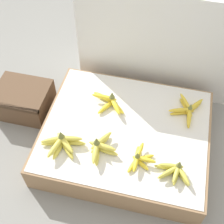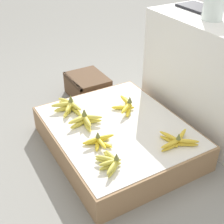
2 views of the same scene
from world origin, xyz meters
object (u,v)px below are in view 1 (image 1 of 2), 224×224
at_px(banana_bunch_front_midleft, 100,147).
at_px(banana_bunch_middle_right, 188,110).
at_px(banana_bunch_front_left, 62,143).
at_px(banana_bunch_front_midright, 139,159).
at_px(banana_bunch_front_right, 174,171).
at_px(banana_bunch_middle_midleft, 109,102).
at_px(wooden_crate, 23,100).

distance_m(banana_bunch_front_midleft, banana_bunch_middle_right, 0.59).
bearing_deg(banana_bunch_front_left, banana_bunch_front_midright, 0.58).
bearing_deg(banana_bunch_front_right, banana_bunch_middle_midleft, 139.39).
bearing_deg(banana_bunch_front_left, banana_bunch_front_midleft, 6.03).
bearing_deg(banana_bunch_front_midleft, banana_bunch_middle_right, 40.32).
distance_m(banana_bunch_front_left, banana_bunch_front_midright, 0.43).
height_order(banana_bunch_front_midright, banana_bunch_middle_right, same).
bearing_deg(banana_bunch_front_midleft, wooden_crate, 153.29).
bearing_deg(wooden_crate, banana_bunch_middle_right, 3.83).
height_order(banana_bunch_front_midleft, banana_bunch_middle_right, banana_bunch_front_midleft).
bearing_deg(banana_bunch_front_right, banana_bunch_front_midright, 170.38).
bearing_deg(banana_bunch_middle_midleft, banana_bunch_front_right, -40.61).
relative_size(banana_bunch_front_right, banana_bunch_middle_midleft, 0.86).
bearing_deg(banana_bunch_middle_midleft, banana_bunch_front_midleft, -85.27).
relative_size(wooden_crate, banana_bunch_middle_right, 1.39).
xyz_separation_m(banana_bunch_front_midleft, banana_bunch_middle_midleft, (-0.03, 0.33, -0.00)).
relative_size(wooden_crate, banana_bunch_front_midright, 1.80).
relative_size(banana_bunch_front_right, banana_bunch_middle_right, 0.81).
bearing_deg(banana_bunch_middle_midleft, wooden_crate, -178.07).
xyz_separation_m(banana_bunch_front_right, banana_bunch_middle_right, (0.03, 0.43, -0.00)).
bearing_deg(banana_bunch_front_right, banana_bunch_front_left, 177.43).
height_order(wooden_crate, banana_bunch_front_left, banana_bunch_front_left).
distance_m(banana_bunch_front_midleft, banana_bunch_front_midright, 0.22).
xyz_separation_m(wooden_crate, banana_bunch_middle_right, (1.06, 0.07, 0.12)).
bearing_deg(wooden_crate, banana_bunch_front_left, -39.46).
bearing_deg(banana_bunch_front_midright, banana_bunch_middle_right, 60.55).
relative_size(wooden_crate, banana_bunch_front_midleft, 1.53).
xyz_separation_m(wooden_crate, banana_bunch_front_left, (0.40, -0.33, 0.12)).
height_order(banana_bunch_front_midleft, banana_bunch_middle_midleft, banana_bunch_front_midleft).
distance_m(banana_bunch_front_left, banana_bunch_front_right, 0.63).
distance_m(wooden_crate, banana_bunch_front_midright, 0.90).
relative_size(wooden_crate, banana_bunch_front_left, 1.38).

